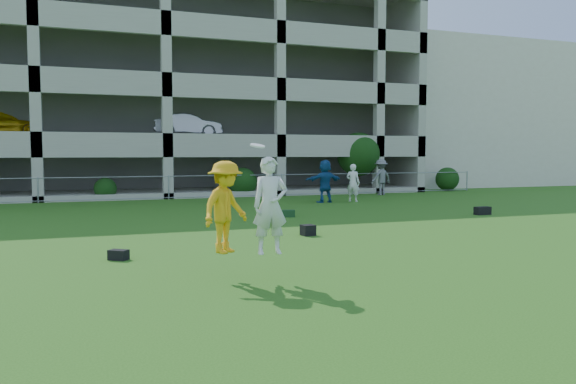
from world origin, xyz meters
name	(u,v)px	position (x,y,z in m)	size (l,w,h in m)	color
ground	(317,279)	(0.00, 0.00, 0.00)	(100.00, 100.00, 0.00)	#235114
stucco_building	(448,119)	(23.00, 28.00, 5.00)	(16.00, 14.00, 10.00)	beige
bystander_d	(325,181)	(6.61, 14.63, 1.00)	(1.86, 0.59, 2.01)	#1D4B87
bystander_e	(353,183)	(8.04, 14.58, 0.90)	(0.66, 0.43, 1.80)	white
bystander_f	(381,177)	(11.38, 17.82, 0.99)	(1.27, 0.73, 1.97)	slate
bag_black_b	(118,255)	(-3.31, 3.22, 0.11)	(0.40, 0.25, 0.22)	black
crate_d	(308,230)	(1.91, 5.15, 0.15)	(0.35, 0.35, 0.30)	black
bag_black_e	(482,211)	(10.07, 7.83, 0.15)	(0.60, 0.30, 0.30)	black
bag_green_g	(288,213)	(2.94, 9.64, 0.12)	(0.50, 0.30, 0.25)	#12341F
frisbee_contest	(238,207)	(-1.37, 0.42, 1.35)	(1.66, 1.25, 2.01)	#E9A314
parking_garage	(148,95)	(-0.01, 27.70, 6.01)	(30.00, 14.00, 12.00)	#9E998C
fence	(169,187)	(0.00, 19.00, 0.61)	(36.06, 0.06, 1.20)	gray
shrub_row	(253,168)	(4.59, 19.70, 1.51)	(34.38, 2.52, 3.50)	#163D11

